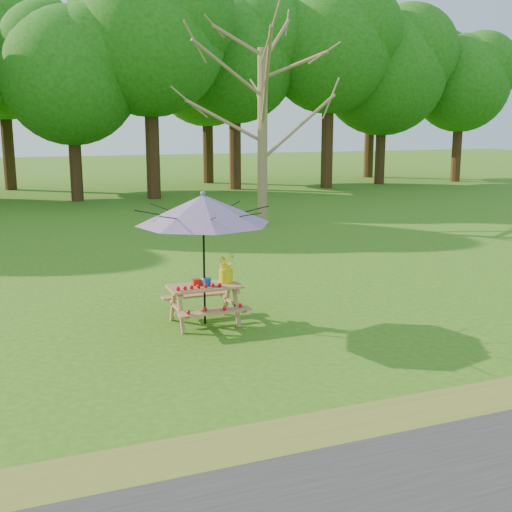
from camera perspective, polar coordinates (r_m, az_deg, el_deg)
name	(u,v)px	position (r m, az deg, el deg)	size (l,w,h in m)	color
ground	(51,379)	(9.10, -17.79, -10.35)	(120.00, 120.00, 0.00)	#366112
drygrass_strip	(73,488)	(6.57, -15.93, -19.20)	(120.00, 1.20, 0.01)	olive
picnic_table	(205,305)	(10.86, -4.57, -4.37)	(1.20, 1.32, 0.67)	#A57A4A
patio_umbrella	(203,209)	(10.53, -4.72, 4.15)	(2.52, 2.52, 2.25)	black
produce_bins	(202,282)	(10.79, -4.82, -2.30)	(0.28, 0.33, 0.13)	red
tomatoes_row	(199,287)	(10.56, -5.10, -2.72)	(0.77, 0.13, 0.07)	red
flower_bucket	(226,266)	(10.88, -2.68, -0.92)	(0.40, 0.38, 0.52)	yellow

